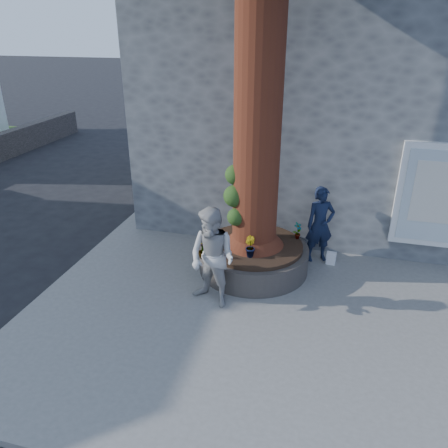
# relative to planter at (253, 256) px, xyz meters

# --- Properties ---
(ground) EXTENTS (120.00, 120.00, 0.00)m
(ground) POSITION_rel_planter_xyz_m (-0.80, -2.00, -0.41)
(ground) COLOR black
(ground) RESTS_ON ground
(pavement) EXTENTS (9.00, 8.00, 0.12)m
(pavement) POSITION_rel_planter_xyz_m (0.70, -1.00, -0.35)
(pavement) COLOR slate
(pavement) RESTS_ON ground
(yellow_line) EXTENTS (0.10, 30.00, 0.01)m
(yellow_line) POSITION_rel_planter_xyz_m (-3.85, -1.00, -0.41)
(yellow_line) COLOR yellow
(yellow_line) RESTS_ON ground
(stone_shop) EXTENTS (10.30, 8.30, 6.30)m
(stone_shop) POSITION_rel_planter_xyz_m (1.70, 5.20, 2.75)
(stone_shop) COLOR #4C4F52
(stone_shop) RESTS_ON ground
(planter) EXTENTS (2.30, 2.30, 0.60)m
(planter) POSITION_rel_planter_xyz_m (0.00, 0.00, 0.00)
(planter) COLOR black
(planter) RESTS_ON pavement
(man) EXTENTS (0.73, 0.63, 1.69)m
(man) POSITION_rel_planter_xyz_m (1.29, 0.76, 0.56)
(man) COLOR #121A31
(man) RESTS_ON pavement
(woman) EXTENTS (1.12, 1.01, 1.90)m
(woman) POSITION_rel_planter_xyz_m (-0.49, -1.42, 0.66)
(woman) COLOR #AFACA8
(woman) RESTS_ON pavement
(shopping_bag) EXTENTS (0.21, 0.14, 0.28)m
(shopping_bag) POSITION_rel_planter_xyz_m (1.60, 0.63, -0.15)
(shopping_bag) COLOR white
(shopping_bag) RESTS_ON pavement
(plant_a) EXTENTS (0.22, 0.24, 0.37)m
(plant_a) POSITION_rel_planter_xyz_m (0.85, 0.46, 0.49)
(plant_a) COLOR gray
(plant_a) RESTS_ON planter
(plant_b) EXTENTS (0.32, 0.32, 0.42)m
(plant_b) POSITION_rel_planter_xyz_m (0.02, -0.55, 0.52)
(plant_b) COLOR gray
(plant_b) RESTS_ON planter
(plant_c) EXTENTS (0.24, 0.24, 0.33)m
(plant_c) POSITION_rel_planter_xyz_m (-0.85, -0.85, 0.47)
(plant_c) COLOR gray
(plant_c) RESTS_ON planter
(plant_d) EXTENTS (0.28, 0.30, 0.26)m
(plant_d) POSITION_rel_planter_xyz_m (-0.54, 0.85, 0.44)
(plant_d) COLOR gray
(plant_d) RESTS_ON planter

